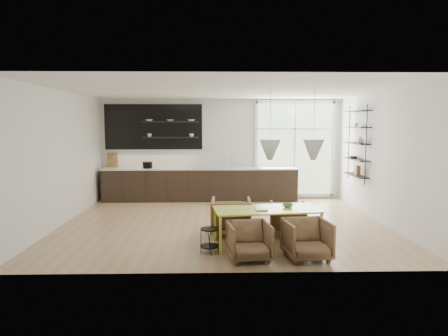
# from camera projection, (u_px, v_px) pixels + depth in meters

# --- Properties ---
(room) EXTENTS (7.02, 6.01, 2.91)m
(room) POSITION_uv_depth(u_px,v_px,m) (246.00, 153.00, 9.79)
(room) COLOR tan
(room) RESTS_ON ground
(kitchen_run) EXTENTS (5.54, 0.69, 2.75)m
(kitchen_run) POSITION_uv_depth(u_px,v_px,m) (197.00, 180.00, 11.44)
(kitchen_run) COLOR black
(kitchen_run) RESTS_ON ground
(right_shelving) EXTENTS (0.26, 1.22, 1.90)m
(right_shelving) POSITION_uv_depth(u_px,v_px,m) (357.00, 145.00, 9.91)
(right_shelving) COLOR black
(right_shelving) RESTS_ON ground
(dining_table) EXTENTS (1.94, 1.05, 0.68)m
(dining_table) POSITION_uv_depth(u_px,v_px,m) (266.00, 211.00, 7.13)
(dining_table) COLOR gold
(dining_table) RESTS_ON ground
(armchair_back_left) EXTENTS (0.80, 0.83, 0.72)m
(armchair_back_left) POSITION_uv_depth(u_px,v_px,m) (231.00, 216.00, 7.88)
(armchair_back_left) COLOR brown
(armchair_back_left) RESTS_ON ground
(armchair_back_right) EXTENTS (0.78, 0.80, 0.65)m
(armchair_back_right) POSITION_uv_depth(u_px,v_px,m) (287.00, 218.00, 7.88)
(armchair_back_right) COLOR brown
(armchair_back_right) RESTS_ON ground
(armchair_front_left) EXTENTS (0.74, 0.76, 0.61)m
(armchair_front_left) POSITION_uv_depth(u_px,v_px,m) (249.00, 241.00, 6.41)
(armchair_front_left) COLOR brown
(armchair_front_left) RESTS_ON ground
(armchair_front_right) EXTENTS (0.77, 0.79, 0.64)m
(armchair_front_right) POSITION_uv_depth(u_px,v_px,m) (307.00, 239.00, 6.44)
(armchair_front_right) COLOR brown
(armchair_front_right) RESTS_ON ground
(wire_stool) EXTENTS (0.34, 0.34, 0.42)m
(wire_stool) POSITION_uv_depth(u_px,v_px,m) (210.00, 237.00, 6.75)
(wire_stool) COLOR black
(wire_stool) RESTS_ON ground
(table_book) EXTENTS (0.22, 0.29, 0.03)m
(table_book) POSITION_uv_depth(u_px,v_px,m) (255.00, 209.00, 7.03)
(table_book) COLOR white
(table_book) RESTS_ON dining_table
(table_bowl) EXTENTS (0.25, 0.25, 0.06)m
(table_bowl) POSITION_uv_depth(u_px,v_px,m) (288.00, 206.00, 7.23)
(table_bowl) COLOR #4C794A
(table_bowl) RESTS_ON dining_table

